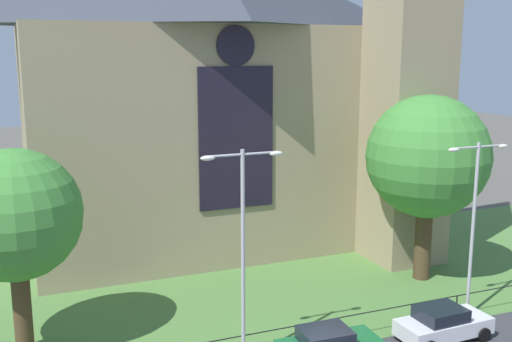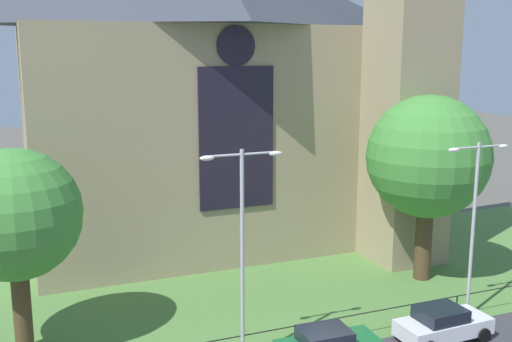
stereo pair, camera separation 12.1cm
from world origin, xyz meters
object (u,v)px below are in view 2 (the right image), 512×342
object	(u,v)px
tree_right_near	(428,158)
parked_car_white	(443,324)
streetlamp_far	(474,209)
church_building	(218,87)
tree_left_near	(15,216)
streetlamp_near	(242,231)

from	to	relation	value
tree_right_near	parked_car_white	bearing A→B (deg)	-120.26
tree_right_near	parked_car_white	distance (m)	9.67
tree_right_near	streetlamp_far	distance (m)	5.34
church_building	tree_left_near	xyz separation A→B (m)	(-12.56, -11.26, -4.35)
streetlamp_far	streetlamp_near	bearing A→B (deg)	180.00
tree_right_near	streetlamp_far	size ratio (longest dim) A/B	1.22
church_building	streetlamp_far	size ratio (longest dim) A/B	3.08
tree_left_near	parked_car_white	world-z (taller)	tree_left_near
church_building	tree_right_near	world-z (taller)	church_building
church_building	parked_car_white	size ratio (longest dim) A/B	6.12
streetlamp_far	tree_right_near	bearing A→B (deg)	77.27
parked_car_white	tree_left_near	bearing A→B (deg)	159.42
tree_left_near	streetlamp_near	size ratio (longest dim) A/B	0.99
tree_right_near	streetlamp_near	size ratio (longest dim) A/B	1.16
church_building	streetlamp_far	xyz separation A→B (m)	(7.19, -15.66, -4.92)
streetlamp_far	parked_car_white	distance (m)	5.51
tree_right_near	parked_car_white	world-z (taller)	tree_right_near
tree_left_near	streetlamp_far	size ratio (longest dim) A/B	1.03
tree_right_near	streetlamp_near	bearing A→B (deg)	-158.40
church_building	parked_car_white	xyz separation A→B (m)	(4.55, -17.13, -9.53)
streetlamp_near	parked_car_white	world-z (taller)	streetlamp_near
church_building	streetlamp_near	bearing A→B (deg)	-105.36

